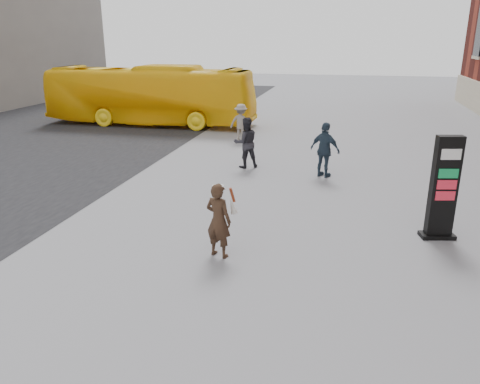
% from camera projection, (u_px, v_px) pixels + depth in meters
% --- Properties ---
extents(ground, '(100.00, 100.00, 0.00)m').
position_uv_depth(ground, '(256.00, 245.00, 10.42)').
color(ground, '#9E9EA3').
extents(info_pylon, '(0.83, 0.54, 2.39)m').
position_uv_depth(info_pylon, '(444.00, 188.00, 10.46)').
color(info_pylon, black).
rests_on(info_pylon, ground).
extents(woman, '(0.73, 0.70, 1.61)m').
position_uv_depth(woman, '(219.00, 219.00, 9.69)').
color(woman, '#342217').
rests_on(woman, ground).
extents(bus, '(10.91, 2.58, 3.04)m').
position_uv_depth(bus, '(150.00, 95.00, 24.29)').
color(bus, yellow).
rests_on(bus, road).
extents(pedestrian_a, '(1.07, 0.99, 1.78)m').
position_uv_depth(pedestrian_a, '(246.00, 143.00, 16.37)').
color(pedestrian_a, '#252429').
rests_on(pedestrian_a, ground).
extents(pedestrian_b, '(1.15, 0.79, 1.63)m').
position_uv_depth(pedestrian_b, '(241.00, 123.00, 20.63)').
color(pedestrian_b, gray).
rests_on(pedestrian_b, ground).
extents(pedestrian_c, '(1.14, 0.87, 1.81)m').
position_uv_depth(pedestrian_c, '(325.00, 150.00, 15.25)').
color(pedestrian_c, '#283847').
rests_on(pedestrian_c, ground).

